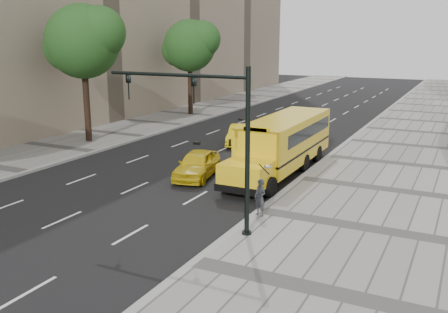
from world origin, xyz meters
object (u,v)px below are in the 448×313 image
at_px(school_bus, 284,140).
at_px(traffic_signal, 213,128).
at_px(pedestrian, 260,198).
at_px(tree_b, 84,41).
at_px(taxi_far, 240,135).
at_px(taxi_near, 197,164).
at_px(tree_c, 190,45).

relative_size(school_bus, traffic_signal, 1.81).
bearing_deg(pedestrian, traffic_signal, -96.33).
relative_size(tree_b, pedestrian, 6.13).
bearing_deg(taxi_far, tree_b, -172.19).
relative_size(taxi_near, taxi_far, 1.02).
bearing_deg(pedestrian, tree_b, 174.27).
bearing_deg(school_bus, tree_c, 134.49).
bearing_deg(taxi_far, school_bus, -61.87).
bearing_deg(pedestrian, school_bus, 124.54).
height_order(taxi_near, taxi_far, taxi_near).
bearing_deg(traffic_signal, tree_b, 145.61).
xyz_separation_m(taxi_near, pedestrian, (5.44, -4.29, 0.20)).
xyz_separation_m(tree_b, pedestrian, (16.69, -8.62, -6.17)).
height_order(school_bus, taxi_near, school_bus).
bearing_deg(tree_c, traffic_signal, -58.01).
height_order(school_bus, pedestrian, school_bus).
distance_m(tree_b, taxi_far, 12.49).
distance_m(tree_c, pedestrian, 28.91).
relative_size(school_bus, pedestrian, 7.38).
bearing_deg(taxi_near, pedestrian, -49.89).
distance_m(pedestrian, traffic_signal, 3.92).
bearing_deg(tree_c, tree_b, -89.98).
bearing_deg(tree_c, pedestrian, -53.94).
bearing_deg(tree_c, school_bus, -45.51).
distance_m(tree_c, school_bus, 21.82).
distance_m(school_bus, taxi_far, 7.40).
height_order(tree_c, traffic_signal, tree_c).
relative_size(tree_b, traffic_signal, 1.50).
height_order(pedestrian, traffic_signal, traffic_signal).
relative_size(tree_b, taxi_near, 2.24).
distance_m(taxi_near, pedestrian, 6.94).
height_order(tree_b, traffic_signal, tree_b).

